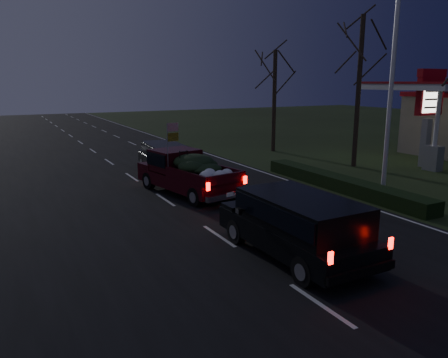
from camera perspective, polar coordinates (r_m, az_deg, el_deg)
name	(u,v)px	position (r m, az deg, el deg)	size (l,w,h in m)	color
ground	(219,237)	(14.18, -0.67, -7.52)	(120.00, 120.00, 0.00)	black
road_asphalt	(219,236)	(14.18, -0.67, -7.49)	(14.00, 120.00, 0.02)	black
hedge_row	(340,183)	(20.82, 14.90, -0.53)	(1.00, 10.00, 0.60)	black
light_pole	(393,67)	(20.83, 21.19, 13.44)	(0.50, 0.90, 9.16)	silver
gas_price_pylon	(429,102)	(27.77, 25.25, 9.14)	(2.00, 0.41, 5.57)	gray
gas_canopy	(438,90)	(29.95, 26.17, 10.34)	(7.10, 6.10, 4.88)	silver
bare_tree_mid	(361,55)	(26.49, 17.44, 15.24)	(3.60, 3.60, 8.50)	black
bare_tree_far	(275,76)	(31.25, 6.66, 13.17)	(3.60, 3.60, 7.00)	black
pickup_truck	(187,170)	(19.32, -4.88, 1.16)	(3.04, 5.69, 2.84)	#3A0710
lead_suv	(164,154)	(24.30, -7.88, 3.21)	(2.19, 4.56, 1.27)	black
rear_suv	(298,220)	(12.37, 9.67, -5.36)	(2.40, 5.11, 1.46)	black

